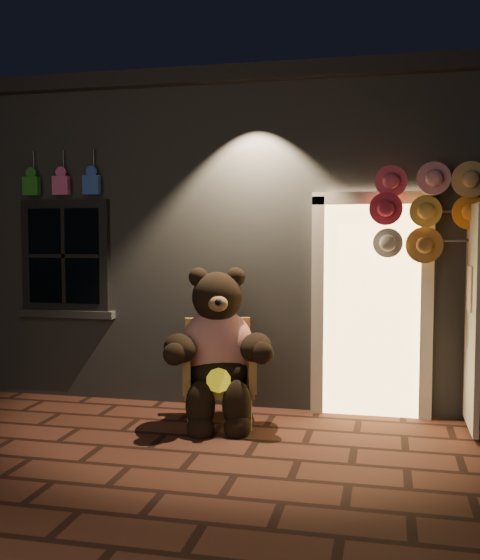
% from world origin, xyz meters
% --- Properties ---
extents(ground, '(60.00, 60.00, 0.00)m').
position_xyz_m(ground, '(0.00, 0.00, 0.00)').
color(ground, '#4E291D').
rests_on(ground, ground).
extents(shop_building, '(7.30, 5.95, 3.51)m').
position_xyz_m(shop_building, '(0.00, 3.99, 1.74)').
color(shop_building, slate).
rests_on(shop_building, ground).
extents(wicker_armchair, '(0.80, 0.76, 0.97)m').
position_xyz_m(wicker_armchair, '(-0.06, 0.93, 0.48)').
color(wicker_armchair, olive).
rests_on(wicker_armchair, ground).
extents(teddy_bear, '(1.06, 0.97, 1.52)m').
position_xyz_m(teddy_bear, '(-0.04, 0.81, 0.71)').
color(teddy_bear, red).
rests_on(teddy_bear, ground).
extents(hat_rack, '(1.50, 0.22, 2.47)m').
position_xyz_m(hat_rack, '(2.00, 1.28, 2.03)').
color(hat_rack, '#59595E').
rests_on(hat_rack, ground).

